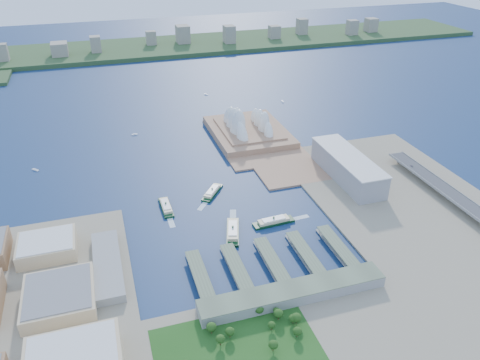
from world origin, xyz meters
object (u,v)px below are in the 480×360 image
object	(u,v)px
ferry_a	(166,205)
car_c	(412,166)
ferry_b	(212,191)
ferry_d	(274,220)
opera_house	(249,119)
toaster_building	(347,167)
ferry_c	(233,230)

from	to	relation	value
ferry_a	car_c	distance (m)	377.60
ferry_b	ferry_d	bearing A→B (deg)	-22.65
ferry_b	ferry_a	bearing A→B (deg)	-127.73
opera_house	ferry_a	xyz separation A→B (m)	(-186.03, -200.40, -27.10)
ferry_b	opera_house	bearing A→B (deg)	94.54
toaster_building	ferry_a	bearing A→B (deg)	-179.92
opera_house	ferry_a	size ratio (longest dim) A/B	3.47
opera_house	ferry_d	size ratio (longest dim) A/B	3.26
car_c	ferry_a	bearing A→B (deg)	-2.70
toaster_building	car_c	size ratio (longest dim) A/B	32.36
ferry_b	ferry_d	world-z (taller)	ferry_d
ferry_a	ferry_b	xyz separation A→B (m)	(70.37, 19.10, -0.08)
opera_house	ferry_b	world-z (taller)	opera_house
opera_house	ferry_b	xyz separation A→B (m)	(-115.67, -181.30, -27.19)
opera_house	car_c	size ratio (longest dim) A/B	37.58
opera_house	ferry_c	distance (m)	307.12
opera_house	car_c	distance (m)	290.44
toaster_building	ferry_b	size ratio (longest dim) A/B	3.04
ferry_a	ferry_b	distance (m)	72.92
toaster_building	ferry_a	distance (m)	276.47
opera_house	ferry_d	distance (m)	286.15
toaster_building	ferry_c	world-z (taller)	toaster_building
ferry_c	car_c	distance (m)	313.54
ferry_d	ferry_c	bearing A→B (deg)	91.14
ferry_c	ferry_d	distance (m)	56.96
ferry_b	ferry_d	distance (m)	112.86
ferry_a	ferry_c	size ratio (longest dim) A/B	0.88
opera_house	ferry_b	distance (m)	216.76
toaster_building	ferry_a	world-z (taller)	toaster_building
toaster_building	ferry_a	xyz separation A→B (m)	(-276.03, -0.40, -15.60)
opera_house	ferry_c	bearing A→B (deg)	-112.18
toaster_building	ferry_a	size ratio (longest dim) A/B	2.99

